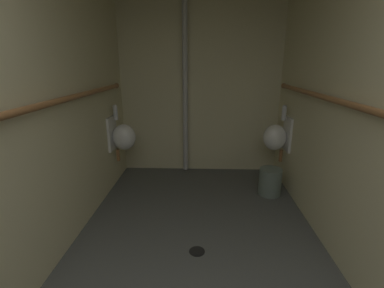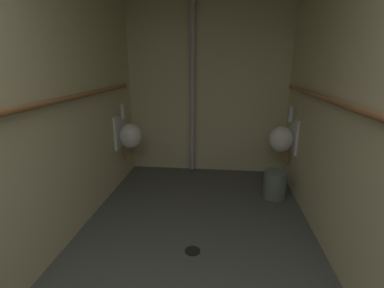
{
  "view_description": "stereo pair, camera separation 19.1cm",
  "coord_description": "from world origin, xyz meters",
  "views": [
    {
      "loc": [
        0.03,
        -0.1,
        1.6
      ],
      "look_at": [
        -0.06,
        2.47,
        0.83
      ],
      "focal_mm": 25.54,
      "sensor_mm": 36.0,
      "label": 1
    },
    {
      "loc": [
        0.22,
        -0.1,
        1.6
      ],
      "look_at": [
        -0.06,
        2.47,
        0.83
      ],
      "focal_mm": 25.54,
      "sensor_mm": 36.0,
      "label": 2
    }
  ],
  "objects": [
    {
      "name": "wall_left",
      "position": [
        -1.18,
        1.95,
        1.27
      ],
      "size": [
        0.06,
        4.03,
        2.53
      ],
      "primitive_type": "cube",
      "color": "beige",
      "rests_on": "ground"
    },
    {
      "name": "standpipe_back_wall",
      "position": [
        -0.21,
        3.83,
        1.27
      ],
      "size": [
        0.07,
        0.07,
        2.48
      ],
      "primitive_type": "cylinder",
      "color": "#B2B2B2",
      "rests_on": "ground"
    },
    {
      "name": "supply_pipe_right",
      "position": [
        1.09,
        1.97,
        1.31
      ],
      "size": [
        0.06,
        3.27,
        0.06
      ],
      "color": "#936038"
    },
    {
      "name": "urinal_left_mid",
      "position": [
        -1.01,
        3.32,
        0.68
      ],
      "size": [
        0.32,
        0.3,
        0.76
      ],
      "color": "white"
    },
    {
      "name": "waste_bin",
      "position": [
        0.89,
        3.08,
        0.17
      ],
      "size": [
        0.28,
        0.28,
        0.34
      ],
      "primitive_type": "cylinder",
      "color": "slate",
      "rests_on": "ground"
    },
    {
      "name": "wall_back",
      "position": [
        0.0,
        3.94,
        1.27
      ],
      "size": [
        2.43,
        0.06,
        2.53
      ],
      "primitive_type": "cube",
      "color": "beige",
      "rests_on": "ground"
    },
    {
      "name": "supply_pipe_left",
      "position": [
        -1.09,
        1.94,
        1.31
      ],
      "size": [
        0.06,
        3.21,
        0.06
      ],
      "color": "#936038"
    },
    {
      "name": "floor_drain",
      "position": [
        0.0,
        1.94,
        0.0
      ],
      "size": [
        0.14,
        0.14,
        0.01
      ],
      "primitive_type": "cylinder",
      "color": "black",
      "rests_on": "ground"
    },
    {
      "name": "floor",
      "position": [
        0.0,
        1.95,
        -0.04
      ],
      "size": [
        2.43,
        4.03,
        0.08
      ],
      "primitive_type": "cube",
      "color": "#4C4F4C",
      "rests_on": "ground"
    },
    {
      "name": "wall_right",
      "position": [
        1.18,
        1.95,
        1.27
      ],
      "size": [
        0.06,
        4.03,
        2.53
      ],
      "primitive_type": "cube",
      "color": "beige",
      "rests_on": "ground"
    },
    {
      "name": "urinal_right_mid",
      "position": [
        1.01,
        3.37,
        0.68
      ],
      "size": [
        0.32,
        0.3,
        0.76
      ],
      "color": "white"
    }
  ]
}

